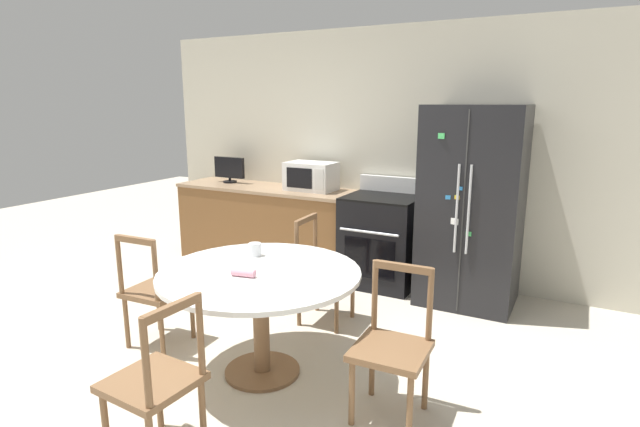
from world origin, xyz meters
TOP-DOWN VIEW (x-y plane):
  - ground_plane at (0.00, 0.00)m, footprint 14.00×14.00m
  - back_wall at (0.00, 2.65)m, footprint 5.20×0.10m
  - kitchen_counter at (-1.15, 2.29)m, footprint 2.12×0.64m
  - refrigerator at (1.16, 2.22)m, footprint 0.85×0.76m
  - oven_range at (0.28, 2.26)m, footprint 0.73×0.68m
  - microwave at (-0.59, 2.34)m, footprint 0.53×0.35m
  - countertop_tv at (-1.70, 2.34)m, footprint 0.41×0.16m
  - dining_table at (0.20, 0.23)m, footprint 1.35×1.35m
  - dining_chair_left at (-0.75, 0.20)m, footprint 0.44×0.44m
  - dining_chair_far at (0.17, 1.18)m, footprint 0.44×0.44m
  - dining_chair_near at (0.21, -0.73)m, footprint 0.44×0.44m
  - dining_chair_right at (1.15, 0.20)m, footprint 0.44×0.44m
  - candle_glass at (-0.03, 0.49)m, footprint 0.09×0.09m
  - folded_napkin at (0.17, 0.09)m, footprint 0.17×0.08m

SIDE VIEW (x-z plane):
  - ground_plane at x=0.00m, z-range 0.00..0.00m
  - dining_chair_left at x=-0.75m, z-range -0.02..0.89m
  - dining_chair_far at x=0.17m, z-range -0.02..0.89m
  - dining_chair_near at x=0.21m, z-range -0.02..0.89m
  - dining_chair_right at x=1.15m, z-range -0.02..0.89m
  - kitchen_counter at x=-1.15m, z-range 0.00..0.90m
  - oven_range at x=0.28m, z-range -0.07..1.01m
  - dining_table at x=0.20m, z-range 0.25..0.99m
  - folded_napkin at x=0.17m, z-range 0.75..0.80m
  - candle_glass at x=-0.03m, z-range 0.74..0.83m
  - refrigerator at x=1.16m, z-range 0.00..1.82m
  - microwave at x=-0.59m, z-range 0.90..1.20m
  - countertop_tv at x=-1.70m, z-range 0.91..1.22m
  - back_wall at x=0.00m, z-range 0.00..2.60m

